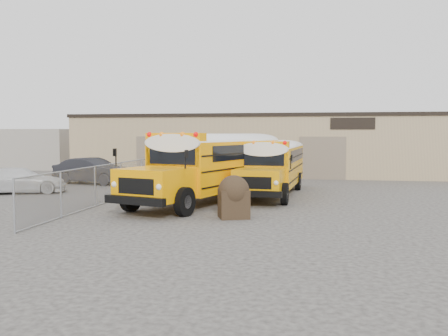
% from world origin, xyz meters
% --- Properties ---
extents(ground, '(120.00, 120.00, 0.00)m').
position_xyz_m(ground, '(0.00, 0.00, 0.00)').
color(ground, '#302D2C').
rests_on(ground, ground).
extents(warehouse, '(30.20, 10.20, 4.67)m').
position_xyz_m(warehouse, '(-0.00, 19.99, 2.37)').
color(warehouse, '#977B5D').
rests_on(warehouse, ground).
extents(chainlink_fence, '(0.07, 18.07, 1.81)m').
position_xyz_m(chainlink_fence, '(-6.00, 3.00, 0.90)').
color(chainlink_fence, gray).
rests_on(chainlink_fence, ground).
extents(distant_building_left, '(8.00, 6.00, 3.60)m').
position_xyz_m(distant_building_left, '(-22.00, 22.00, 1.80)').
color(distant_building_left, gray).
rests_on(distant_building_left, ground).
extents(school_bus_left, '(6.00, 11.54, 3.29)m').
position_xyz_m(school_bus_left, '(0.74, 9.59, 1.90)').
color(school_bus_left, '#FF9E00').
rests_on(school_bus_left, ground).
extents(school_bus_right, '(3.31, 10.00, 2.89)m').
position_xyz_m(school_bus_right, '(1.65, 12.17, 1.67)').
color(school_bus_right, '#E99905').
rests_on(school_bus_right, ground).
extents(tarp_bundle, '(1.36, 1.30, 1.64)m').
position_xyz_m(tarp_bundle, '(0.44, -1.76, 0.84)').
color(tarp_bundle, black).
rests_on(tarp_bundle, ground).
extents(car_white, '(5.12, 3.56, 1.38)m').
position_xyz_m(car_white, '(-12.17, 4.05, 0.69)').
color(car_white, silver).
rests_on(car_white, ground).
extents(car_dark, '(5.30, 2.73, 1.67)m').
position_xyz_m(car_dark, '(-10.47, 9.30, 0.83)').
color(car_dark, black).
rests_on(car_dark, ground).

